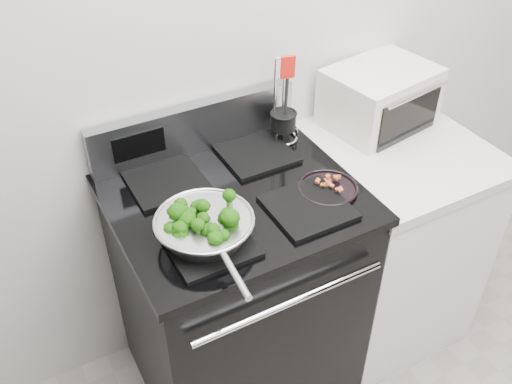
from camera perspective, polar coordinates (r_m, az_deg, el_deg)
back_wall at (r=2.02m, az=0.97°, el=16.58°), size 4.00×0.02×2.70m
gas_range at (r=2.16m, az=-1.88°, el=-9.91°), size 0.79×0.69×1.13m
counter at (r=2.46m, az=12.54°, el=-4.45°), size 0.62×0.68×0.92m
skillet at (r=1.66m, az=-5.14°, el=-3.46°), size 0.30×0.47×0.06m
broccoli_pile at (r=1.65m, az=-5.21°, el=-2.94°), size 0.23×0.23×0.08m
bacon_plate at (r=1.86m, az=7.20°, el=0.61°), size 0.20×0.20×0.04m
utensil_holder at (r=2.08m, az=2.75°, el=6.72°), size 0.11×0.11×0.33m
toaster_oven at (r=2.26m, az=12.26°, el=9.27°), size 0.44×0.36×0.23m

